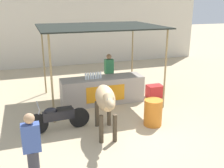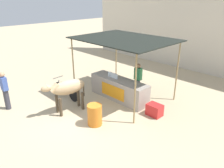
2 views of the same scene
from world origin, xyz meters
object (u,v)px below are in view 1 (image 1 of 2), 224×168
object	(u,v)px
stall_counter	(102,90)
water_barrel	(153,112)
motorcycle_parked	(58,117)
passerby_on_street	(33,152)
cow	(106,100)
vendor_behind_counter	(109,74)
cooler_box	(155,91)

from	to	relation	value
stall_counter	water_barrel	distance (m)	2.42
motorcycle_parked	passerby_on_street	size ratio (longest dim) A/B	1.09
stall_counter	cow	world-z (taller)	cow
water_barrel	motorcycle_parked	bearing A→B (deg)	169.00
vendor_behind_counter	motorcycle_parked	distance (m)	3.41
motorcycle_parked	passerby_on_street	world-z (taller)	passerby_on_street
passerby_on_street	motorcycle_parked	bearing A→B (deg)	72.32
stall_counter	motorcycle_parked	size ratio (longest dim) A/B	1.67
vendor_behind_counter	motorcycle_parked	xyz separation A→B (m)	(-2.33, -2.46, -0.42)
cooler_box	cow	world-z (taller)	cow
water_barrel	cow	world-z (taller)	cow
vendor_behind_counter	cooler_box	world-z (taller)	vendor_behind_counter
water_barrel	passerby_on_street	size ratio (longest dim) A/B	0.49
vendor_behind_counter	passerby_on_street	xyz separation A→B (m)	(-3.09, -4.84, 0.00)
cooler_box	motorcycle_parked	xyz separation A→B (m)	(-3.92, -1.61, 0.19)
vendor_behind_counter	water_barrel	world-z (taller)	vendor_behind_counter
stall_counter	passerby_on_street	bearing A→B (deg)	-122.40
passerby_on_street	stall_counter	bearing A→B (deg)	57.60
vendor_behind_counter	cow	bearing A→B (deg)	-109.51
cow	water_barrel	bearing A→B (deg)	4.57
cow	stall_counter	bearing A→B (deg)	75.58
vendor_behind_counter	cow	size ratio (longest dim) A/B	0.89
cow	motorcycle_parked	size ratio (longest dim) A/B	1.03
stall_counter	vendor_behind_counter	bearing A→B (deg)	56.63
water_barrel	cooler_box	bearing A→B (deg)	61.34
stall_counter	motorcycle_parked	distance (m)	2.50
cooler_box	water_barrel	distance (m)	2.45
cooler_box	water_barrel	bearing A→B (deg)	-118.66
cow	cooler_box	bearing A→B (deg)	40.02
stall_counter	passerby_on_street	xyz separation A→B (m)	(-2.60, -4.09, 0.37)
stall_counter	passerby_on_street	size ratio (longest dim) A/B	1.82
water_barrel	motorcycle_parked	xyz separation A→B (m)	(-2.75, 0.54, 0.03)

